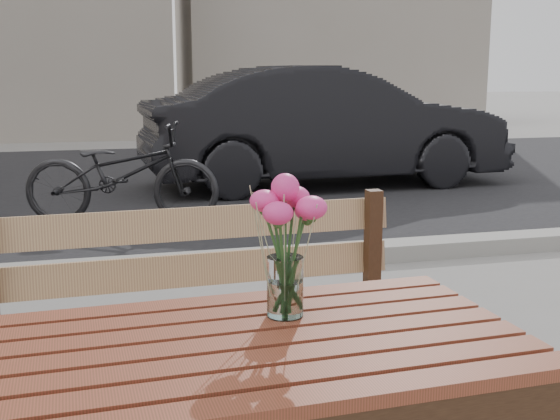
% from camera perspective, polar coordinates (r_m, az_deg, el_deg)
% --- Properties ---
extents(street, '(30.00, 8.12, 0.12)m').
position_cam_1_polar(street, '(6.79, -9.94, -0.09)').
color(street, black).
rests_on(street, ground).
extents(main_table, '(1.23, 0.75, 0.74)m').
position_cam_1_polar(main_table, '(1.68, -1.29, -14.21)').
color(main_table, '#602F19').
rests_on(main_table, ground).
extents(main_bench, '(1.50, 0.49, 0.93)m').
position_cam_1_polar(main_bench, '(2.46, -6.56, -7.35)').
color(main_bench, '#976C4E').
rests_on(main_bench, ground).
extents(main_vase, '(0.20, 0.20, 0.36)m').
position_cam_1_polar(main_vase, '(1.71, 0.42, -1.53)').
color(main_vase, white).
rests_on(main_vase, main_table).
extents(parked_car, '(4.32, 1.68, 1.40)m').
position_cam_1_polar(parked_car, '(8.35, 3.63, 6.80)').
color(parked_car, black).
rests_on(parked_car, ground).
extents(bicycle, '(1.82, 1.02, 0.90)m').
position_cam_1_polar(bicycle, '(6.37, -12.75, 2.92)').
color(bicycle, black).
rests_on(bicycle, ground).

